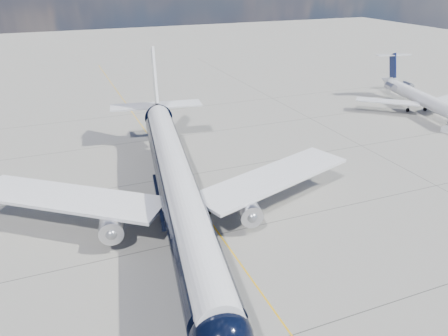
# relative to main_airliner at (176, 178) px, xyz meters

# --- Properties ---
(ground) EXTENTS (320.00, 320.00, 0.00)m
(ground) POSITION_rel_main_airliner_xyz_m (2.99, 14.68, -4.73)
(ground) COLOR gray
(ground) RESTS_ON ground
(taxiway_centerline) EXTENTS (0.16, 160.00, 0.01)m
(taxiway_centerline) POSITION_rel_main_airliner_xyz_m (2.99, 9.68, -4.72)
(taxiway_centerline) COLOR #DCA00B
(taxiway_centerline) RESTS_ON ground
(main_airliner) EXTENTS (42.80, 52.59, 15.24)m
(main_airliner) POSITION_rel_main_airliner_xyz_m (0.00, 0.00, 0.00)
(main_airliner) COLOR black
(main_airliner) RESTS_ON ground
(regional_jet) EXTENTS (23.72, 27.68, 9.46)m
(regional_jet) POSITION_rel_main_airliner_xyz_m (54.80, 21.49, -1.74)
(regional_jet) COLOR silver
(regional_jet) RESTS_ON ground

